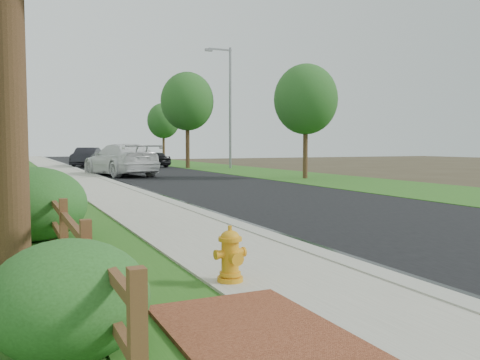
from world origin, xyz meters
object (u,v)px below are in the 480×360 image
ranch_fence (47,205)px  fire_hydrant (230,256)px  dark_car_mid (153,159)px  white_suv (121,160)px  streetlight (228,100)px

ranch_fence → fire_hydrant: bearing=-71.3°
ranch_fence → dark_car_mid: (10.48, 30.37, 0.07)m
fire_hydrant → white_suv: bearing=81.7°
dark_car_mid → streetlight: size_ratio=0.41×
white_suv → streetlight: 12.36m
ranch_fence → fire_hydrant: ranch_fence is taller
dark_car_mid → ranch_fence: bearing=56.5°
streetlight → dark_car_mid: bearing=136.3°
fire_hydrant → white_suv: white_suv is taller
white_suv → dark_car_mid: (4.88, 10.77, -0.30)m
white_suv → dark_car_mid: white_suv is taller
ranch_fence → streetlight: (15.42, 25.65, 4.82)m
fire_hydrant → white_suv: (3.70, 25.23, 0.55)m
ranch_fence → streetlight: streetlight is taller
ranch_fence → dark_car_mid: dark_car_mid is taller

